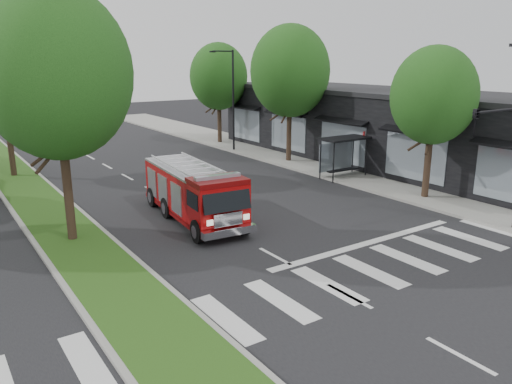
# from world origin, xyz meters

# --- Properties ---
(ground) EXTENTS (140.00, 140.00, 0.00)m
(ground) POSITION_xyz_m (0.00, 0.00, 0.00)
(ground) COLOR black
(ground) RESTS_ON ground
(sidewalk_right) EXTENTS (5.00, 80.00, 0.15)m
(sidewalk_right) POSITION_xyz_m (12.50, 10.00, 0.07)
(sidewalk_right) COLOR gray
(sidewalk_right) RESTS_ON ground
(median) EXTENTS (3.00, 50.00, 0.15)m
(median) POSITION_xyz_m (-6.00, 18.00, 0.08)
(median) COLOR gray
(median) RESTS_ON ground
(storefront_row) EXTENTS (8.00, 30.00, 5.00)m
(storefront_row) POSITION_xyz_m (17.00, 10.00, 2.50)
(storefront_row) COLOR black
(storefront_row) RESTS_ON ground
(bus_shelter) EXTENTS (3.20, 1.60, 2.61)m
(bus_shelter) POSITION_xyz_m (11.20, 8.15, 2.04)
(bus_shelter) COLOR black
(bus_shelter) RESTS_ON ground
(tree_right_near) EXTENTS (4.40, 4.40, 8.05)m
(tree_right_near) POSITION_xyz_m (11.50, 2.00, 5.51)
(tree_right_near) COLOR black
(tree_right_near) RESTS_ON ground
(tree_right_mid) EXTENTS (5.60, 5.60, 9.72)m
(tree_right_mid) POSITION_xyz_m (11.50, 14.00, 6.49)
(tree_right_mid) COLOR black
(tree_right_mid) RESTS_ON ground
(tree_right_far) EXTENTS (5.00, 5.00, 8.73)m
(tree_right_far) POSITION_xyz_m (11.50, 24.00, 5.84)
(tree_right_far) COLOR black
(tree_right_far) RESTS_ON ground
(tree_median_near) EXTENTS (5.80, 5.80, 10.16)m
(tree_median_near) POSITION_xyz_m (-6.00, 6.00, 6.81)
(tree_median_near) COLOR black
(tree_median_near) RESTS_ON ground
(tree_median_far) EXTENTS (5.60, 5.60, 9.72)m
(tree_median_far) POSITION_xyz_m (-6.00, 20.00, 6.49)
(tree_median_far) COLOR black
(tree_median_far) RESTS_ON ground
(streetlight_right_far) EXTENTS (2.11, 0.20, 8.00)m
(streetlight_right_far) POSITION_xyz_m (10.35, 20.00, 4.48)
(streetlight_right_far) COLOR black
(streetlight_right_far) RESTS_ON ground
(fire_engine) EXTENTS (3.05, 8.01, 2.72)m
(fire_engine) POSITION_xyz_m (-0.43, 5.88, 1.30)
(fire_engine) COLOR #5F0505
(fire_engine) RESTS_ON ground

